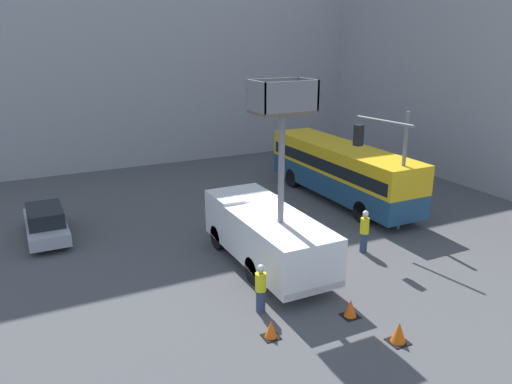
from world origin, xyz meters
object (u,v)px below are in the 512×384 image
(traffic_light_pole, at_px, (388,154))
(traffic_cone_near_truck, at_px, (271,330))
(road_worker_near_truck, at_px, (261,288))
(road_worker_directing, at_px, (364,231))
(utility_truck, at_px, (267,231))
(traffic_cone_mid_road, at_px, (350,309))
(parked_car_curbside, at_px, (46,223))
(city_bus, at_px, (341,168))
(traffic_cone_far_side, at_px, (399,333))

(traffic_light_pole, xyz_separation_m, traffic_cone_near_truck, (-8.75, -5.18, -3.62))
(road_worker_near_truck, relative_size, road_worker_directing, 0.93)
(utility_truck, xyz_separation_m, traffic_cone_mid_road, (0.75, -4.69, -1.25))
(parked_car_curbside, bearing_deg, city_bus, -5.18)
(traffic_light_pole, height_order, parked_car_curbside, traffic_light_pole)
(city_bus, xyz_separation_m, traffic_cone_far_side, (-6.55, -12.26, -1.56))
(traffic_light_pole, distance_m, traffic_cone_mid_road, 8.63)
(traffic_light_pole, xyz_separation_m, traffic_cone_far_side, (-5.34, -7.17, -3.57))
(road_worker_near_truck, relative_size, parked_car_curbside, 0.39)
(utility_truck, height_order, city_bus, utility_truck)
(traffic_cone_far_side, bearing_deg, traffic_cone_near_truck, 149.84)
(road_worker_directing, relative_size, traffic_cone_mid_road, 3.04)
(utility_truck, height_order, traffic_cone_mid_road, utility_truck)
(road_worker_near_truck, bearing_deg, road_worker_directing, -156.91)
(road_worker_near_truck, relative_size, traffic_cone_mid_road, 2.81)
(road_worker_near_truck, relative_size, traffic_cone_near_truck, 2.95)
(utility_truck, height_order, traffic_cone_near_truck, utility_truck)
(city_bus, relative_size, road_worker_near_truck, 6.31)
(traffic_cone_mid_road, relative_size, parked_car_curbside, 0.14)
(traffic_cone_mid_road, bearing_deg, traffic_light_pole, 42.54)
(traffic_cone_far_side, distance_m, parked_car_curbside, 16.38)
(road_worker_near_truck, xyz_separation_m, road_worker_directing, (6.26, 2.40, 0.08))
(traffic_cone_far_side, xyz_separation_m, parked_car_curbside, (-9.01, 13.67, 0.45))
(traffic_cone_near_truck, xyz_separation_m, traffic_cone_mid_road, (2.97, -0.12, 0.01))
(road_worker_near_truck, distance_m, parked_car_curbside, 11.81)
(road_worker_near_truck, bearing_deg, utility_truck, -118.67)
(traffic_light_pole, xyz_separation_m, road_worker_directing, (-2.08, -1.27, -2.93))
(city_bus, bearing_deg, traffic_cone_far_side, 146.06)
(traffic_cone_near_truck, height_order, parked_car_curbside, parked_car_curbside)
(traffic_cone_mid_road, xyz_separation_m, parked_car_curbside, (-8.57, 11.80, 0.48))
(city_bus, distance_m, road_worker_near_truck, 13.00)
(road_worker_directing, bearing_deg, traffic_cone_near_truck, 157.76)
(road_worker_directing, xyz_separation_m, traffic_cone_mid_road, (-3.69, -4.03, -0.67))
(road_worker_near_truck, bearing_deg, traffic_light_pole, -154.17)
(traffic_light_pole, xyz_separation_m, road_worker_near_truck, (-8.34, -3.67, -3.01))
(road_worker_near_truck, xyz_separation_m, parked_car_curbside, (-6.01, 10.17, -0.11))
(utility_truck, bearing_deg, parked_car_curbside, 137.72)
(utility_truck, bearing_deg, traffic_light_pole, 5.36)
(city_bus, relative_size, road_worker_directing, 5.85)
(utility_truck, relative_size, traffic_cone_far_side, 10.95)
(traffic_light_pole, xyz_separation_m, parked_car_curbside, (-14.35, 6.50, -3.12))
(road_worker_directing, distance_m, parked_car_curbside, 14.52)
(traffic_cone_mid_road, relative_size, traffic_cone_far_side, 0.91)
(city_bus, distance_m, parked_car_curbside, 15.66)
(traffic_cone_near_truck, distance_m, traffic_cone_mid_road, 2.97)
(city_bus, distance_m, traffic_cone_far_side, 13.99)
(city_bus, xyz_separation_m, road_worker_near_truck, (-9.56, -8.76, -1.00))
(city_bus, height_order, parked_car_curbside, city_bus)
(city_bus, distance_m, traffic_light_pole, 5.61)
(traffic_cone_mid_road, height_order, parked_car_curbside, parked_car_curbside)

